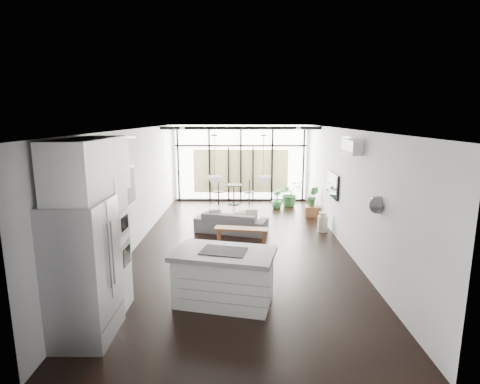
{
  "coord_description": "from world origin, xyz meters",
  "views": [
    {
      "loc": [
        0.06,
        -8.77,
        3.07
      ],
      "look_at": [
        0.0,
        0.3,
        1.25
      ],
      "focal_mm": 28.0,
      "sensor_mm": 36.0,
      "label": 1
    }
  ],
  "objects_px": {
    "tv": "(333,185)",
    "sofa": "(231,218)",
    "fridge": "(83,271)",
    "pouf": "(242,217)",
    "island": "(224,277)",
    "console_bench": "(241,236)",
    "milk_can": "(323,222)"
  },
  "relations": [
    {
      "from": "tv",
      "to": "sofa",
      "type": "bearing_deg",
      "value": 179.75
    },
    {
      "from": "fridge",
      "to": "sofa",
      "type": "relative_size",
      "value": 1.03
    },
    {
      "from": "fridge",
      "to": "pouf",
      "type": "height_order",
      "value": "fridge"
    },
    {
      "from": "island",
      "to": "tv",
      "type": "distance_m",
      "value": 4.85
    },
    {
      "from": "fridge",
      "to": "sofa",
      "type": "height_order",
      "value": "fridge"
    },
    {
      "from": "island",
      "to": "sofa",
      "type": "distance_m",
      "value": 3.95
    },
    {
      "from": "fridge",
      "to": "console_bench",
      "type": "relative_size",
      "value": 1.51
    },
    {
      "from": "console_bench",
      "to": "pouf",
      "type": "bearing_deg",
      "value": 98.37
    },
    {
      "from": "pouf",
      "to": "tv",
      "type": "relative_size",
      "value": 0.42
    },
    {
      "from": "fridge",
      "to": "sofa",
      "type": "xyz_separation_m",
      "value": [
        1.9,
        4.96,
        -0.61
      ]
    },
    {
      "from": "island",
      "to": "fridge",
      "type": "bearing_deg",
      "value": -139.29
    },
    {
      "from": "sofa",
      "to": "milk_can",
      "type": "height_order",
      "value": "sofa"
    },
    {
      "from": "sofa",
      "to": "console_bench",
      "type": "relative_size",
      "value": 1.47
    },
    {
      "from": "island",
      "to": "milk_can",
      "type": "relative_size",
      "value": 3.08
    },
    {
      "from": "fridge",
      "to": "console_bench",
      "type": "distance_m",
      "value": 4.56
    },
    {
      "from": "island",
      "to": "pouf",
      "type": "height_order",
      "value": "island"
    },
    {
      "from": "milk_can",
      "to": "sofa",
      "type": "bearing_deg",
      "value": -178.74
    },
    {
      "from": "tv",
      "to": "island",
      "type": "bearing_deg",
      "value": -124.54
    },
    {
      "from": "sofa",
      "to": "tv",
      "type": "xyz_separation_m",
      "value": [
        2.7,
        -0.01,
        0.93
      ]
    },
    {
      "from": "sofa",
      "to": "tv",
      "type": "height_order",
      "value": "tv"
    },
    {
      "from": "milk_can",
      "to": "pouf",
      "type": "bearing_deg",
      "value": 159.33
    },
    {
      "from": "pouf",
      "to": "tv",
      "type": "xyz_separation_m",
      "value": [
        2.4,
        -0.89,
        1.12
      ]
    },
    {
      "from": "fridge",
      "to": "milk_can",
      "type": "height_order",
      "value": "fridge"
    },
    {
      "from": "milk_can",
      "to": "tv",
      "type": "relative_size",
      "value": 0.49
    },
    {
      "from": "fridge",
      "to": "tv",
      "type": "xyz_separation_m",
      "value": [
        4.6,
        4.95,
        0.31
      ]
    },
    {
      "from": "island",
      "to": "milk_can",
      "type": "xyz_separation_m",
      "value": [
        2.5,
        4.0,
        -0.18
      ]
    },
    {
      "from": "console_bench",
      "to": "milk_can",
      "type": "xyz_separation_m",
      "value": [
        2.22,
        1.09,
        0.06
      ]
    },
    {
      "from": "pouf",
      "to": "milk_can",
      "type": "height_order",
      "value": "milk_can"
    },
    {
      "from": "island",
      "to": "sofa",
      "type": "height_order",
      "value": "island"
    },
    {
      "from": "console_bench",
      "to": "tv",
      "type": "xyz_separation_m",
      "value": [
        2.43,
        1.02,
        1.09
      ]
    },
    {
      "from": "console_bench",
      "to": "tv",
      "type": "distance_m",
      "value": 2.85
    },
    {
      "from": "console_bench",
      "to": "milk_can",
      "type": "distance_m",
      "value": 2.47
    }
  ]
}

